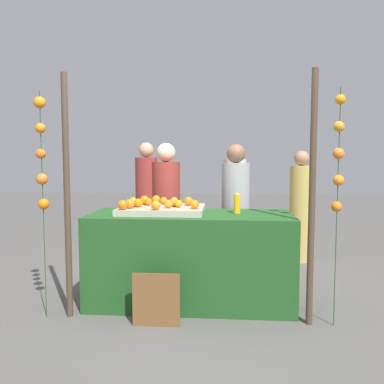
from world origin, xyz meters
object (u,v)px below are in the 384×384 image
Objects in this scene: stall_counter at (191,258)px; vendor_right at (235,218)px; orange_0 at (130,204)px; juice_bottle at (237,204)px; chalkboard_sign at (156,300)px; vendor_left at (166,217)px; orange_1 at (133,202)px.

vendor_right reaches higher than stall_counter.
orange_0 is 0.45× the size of juice_bottle.
stall_counter is 0.92m from vendor_right.
chalkboard_sign is at bearing -117.86° from vendor_right.
juice_bottle is 0.73m from vendor_right.
vendor_left is (-0.80, 0.67, -0.24)m from juice_bottle.
chalkboard_sign is at bearing -137.16° from juice_bottle.
orange_0 is 1.37m from vendor_right.
stall_counter is at bearing -121.95° from vendor_right.
orange_0 is (-0.58, -0.12, 0.55)m from stall_counter.
stall_counter is 0.85m from vendor_left.
juice_bottle is (1.04, 0.02, -0.01)m from orange_1.
juice_bottle is at bearing 42.84° from chalkboard_sign.
orange_1 reaches higher than stall_counter.
orange_1 is at bearing -108.92° from vendor_left.
stall_counter is at bearing -64.04° from vendor_left.
orange_0 is at bearing 124.81° from chalkboard_sign.
juice_bottle reaches higher than stall_counter.
orange_1 is 0.05× the size of vendor_right.
orange_1 is 0.77m from vendor_left.
orange_0 is at bearing -140.58° from vendor_right.
juice_bottle is at bearing 9.28° from orange_0.
stall_counter is 4.15× the size of chalkboard_sign.
orange_0 is 0.90m from vendor_left.
chalkboard_sign is at bearing -55.19° from orange_0.
orange_0 is 0.06× the size of vendor_left.
vendor_left is 1.01× the size of vendor_right.
orange_1 is at bearing -178.63° from juice_bottle.
vendor_left reaches higher than orange_1.
vendor_left is at bearing 115.96° from stall_counter.
orange_1 is 1.05m from chalkboard_sign.
vendor_left is at bearing 71.08° from orange_1.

